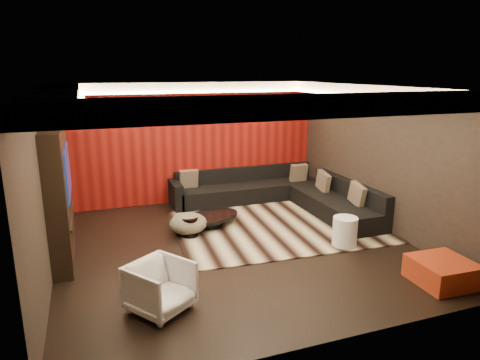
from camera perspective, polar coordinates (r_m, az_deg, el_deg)
name	(u,v)px	position (r m, az deg, el deg)	size (l,w,h in m)	color
floor	(236,247)	(7.74, -0.58, -8.86)	(6.00, 6.00, 0.02)	black
ceiling	(235,85)	(7.11, -0.64, 12.49)	(6.00, 6.00, 0.02)	silver
wall_back	(193,143)	(10.14, -6.27, 4.97)	(6.00, 0.02, 2.80)	black
wall_left	(43,186)	(6.94, -24.76, -0.68)	(0.02, 6.00, 2.80)	black
wall_right	(382,158)	(8.74, 18.37, 2.81)	(0.02, 6.00, 2.80)	black
red_feature_wall	(194,143)	(10.10, -6.21, 4.94)	(5.98, 0.05, 2.78)	#6B0C0A
soffit_back	(195,87)	(9.71, -6.03, 12.22)	(6.00, 0.60, 0.22)	silver
soffit_front	(319,105)	(4.66, 10.55, 9.75)	(6.00, 0.60, 0.22)	silver
soffit_left	(57,96)	(6.73, -23.27, 10.21)	(0.60, 4.80, 0.22)	silver
soffit_right	(373,90)	(8.41, 17.37, 11.33)	(0.60, 4.80, 0.22)	silver
cove_back	(199,92)	(9.38, -5.50, 11.61)	(4.80, 0.08, 0.04)	#FFD899
cove_front	(304,111)	(4.96, 8.51, 9.06)	(4.80, 0.08, 0.04)	#FFD899
cove_left	(82,102)	(6.73, -20.27, 9.71)	(0.08, 4.80, 0.04)	#FFD899
cove_right	(357,96)	(8.21, 15.40, 10.78)	(0.08, 4.80, 0.04)	#FFD899
tv_surround	(59,193)	(7.58, -23.00, -1.65)	(0.30, 2.00, 2.20)	black
tv_screen	(67,172)	(7.49, -22.04, 1.02)	(0.04, 1.30, 0.80)	black
tv_shelf	(72,215)	(7.69, -21.52, -4.42)	(0.04, 1.60, 0.04)	black
rug	(276,226)	(8.66, 4.87, -6.19)	(4.00, 3.00, 0.02)	#BFAD8C
coffee_table	(209,221)	(8.60, -4.16, -5.46)	(1.31, 1.31, 0.22)	black
drum_stool	(190,227)	(8.12, -6.68, -6.24)	(0.30, 0.30, 0.36)	black
striped_pouf	(188,223)	(8.25, -6.92, -5.77)	(0.72, 0.72, 0.39)	#BBB191
white_side_table	(345,232)	(7.85, 13.80, -6.74)	(0.43, 0.43, 0.54)	white
orange_ottoman	(442,272)	(7.09, 25.36, -10.98)	(0.80, 0.80, 0.35)	#A42315
armchair	(160,287)	(5.78, -10.58, -13.87)	(0.71, 0.73, 0.67)	silver
sectional_sofa	(280,195)	(9.90, 5.33, -1.99)	(3.65, 3.50, 0.75)	black
throw_pillows	(290,181)	(9.71, 6.66, -0.16)	(3.18, 2.75, 0.50)	beige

